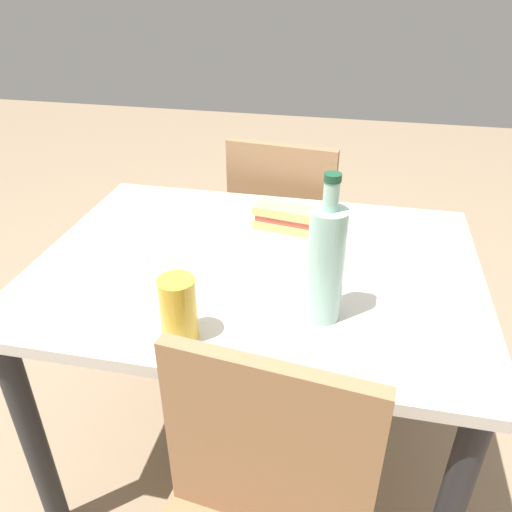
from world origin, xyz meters
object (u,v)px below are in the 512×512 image
chair_far (286,231)px  plate_near (290,232)px  knife_near (292,219)px  water_bottle (326,263)px  dining_table (256,299)px  beer_glass (178,309)px  baguette_sandwich_near (290,219)px

chair_far → plate_near: size_ratio=3.68×
chair_far → knife_near: bearing=-79.7°
plate_near → water_bottle: (0.12, -0.35, 0.13)m
dining_table → beer_glass: bearing=-106.2°
water_bottle → chair_far: bearing=103.8°
baguette_sandwich_near → water_bottle: 0.39m
plate_near → knife_near: knife_near is taller
water_bottle → baguette_sandwich_near: bearing=109.3°
dining_table → chair_far: (-0.01, 0.61, -0.12)m
plate_near → beer_glass: beer_glass is taller
dining_table → baguette_sandwich_near: (0.06, 0.17, 0.16)m
plate_near → knife_near: (-0.00, 0.06, 0.01)m
plate_near → beer_glass: bearing=-107.5°
beer_glass → chair_far: bearing=85.0°
chair_far → dining_table: bearing=-89.1°
chair_far → baguette_sandwich_near: 0.53m
knife_near → beer_glass: size_ratio=1.19×
water_bottle → beer_glass: (-0.28, -0.13, -0.06)m
knife_near → beer_glass: 0.57m
plate_near → baguette_sandwich_near: (0.00, 0.00, 0.04)m
baguette_sandwich_near → chair_far: bearing=99.1°
baguette_sandwich_near → knife_near: baguette_sandwich_near is taller
baguette_sandwich_near → water_bottle: (0.12, -0.35, 0.09)m
dining_table → chair_far: size_ratio=1.27×
dining_table → water_bottle: bearing=-45.1°
chair_far → beer_glass: size_ratio=6.26×
chair_far → plate_near: chair_far is taller
knife_near → plate_near: bearing=-88.5°
dining_table → knife_near: size_ratio=6.72×
baguette_sandwich_near → beer_glass: beer_glass is taller
baguette_sandwich_near → knife_near: (-0.00, 0.06, -0.03)m
water_bottle → beer_glass: bearing=-154.7°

